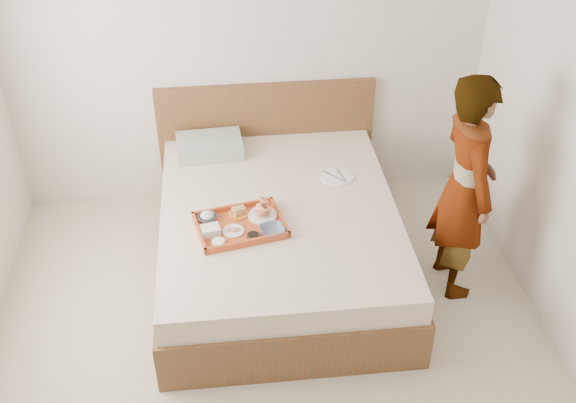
% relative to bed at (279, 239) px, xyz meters
% --- Properties ---
extents(ground, '(3.50, 4.00, 0.01)m').
position_rel_bed_xyz_m(ground, '(-0.13, -1.00, -0.27)').
color(ground, beige).
rests_on(ground, ground).
extents(wall_back, '(3.50, 0.01, 2.60)m').
position_rel_bed_xyz_m(wall_back, '(-0.13, 1.00, 1.04)').
color(wall_back, silver).
rests_on(wall_back, ground).
extents(bed, '(1.65, 2.00, 0.53)m').
position_rel_bed_xyz_m(bed, '(0.00, 0.00, 0.00)').
color(bed, brown).
rests_on(bed, ground).
extents(headboard, '(1.65, 0.06, 0.95)m').
position_rel_bed_xyz_m(headboard, '(0.00, 0.97, 0.21)').
color(headboard, brown).
rests_on(headboard, ground).
extents(pillow, '(0.50, 0.35, 0.11)m').
position_rel_bed_xyz_m(pillow, '(-0.44, 0.74, 0.32)').
color(pillow, '#9DAB99').
rests_on(pillow, bed).
extents(tray, '(0.62, 0.50, 0.05)m').
position_rel_bed_xyz_m(tray, '(-0.26, -0.19, 0.29)').
color(tray, '#B64927').
rests_on(tray, bed).
extents(prawn_plate, '(0.22, 0.22, 0.01)m').
position_rel_bed_xyz_m(prawn_plate, '(-0.12, -0.10, 0.29)').
color(prawn_plate, white).
rests_on(prawn_plate, tray).
extents(navy_bowl_big, '(0.18, 0.18, 0.04)m').
position_rel_bed_xyz_m(navy_bowl_big, '(-0.07, -0.27, 0.30)').
color(navy_bowl_big, '#152144').
rests_on(navy_bowl_big, tray).
extents(sauce_dish, '(0.09, 0.09, 0.03)m').
position_rel_bed_xyz_m(sauce_dish, '(-0.19, -0.32, 0.29)').
color(sauce_dish, black).
rests_on(sauce_dish, tray).
extents(meat_plate, '(0.16, 0.16, 0.01)m').
position_rel_bed_xyz_m(meat_plate, '(-0.31, -0.24, 0.28)').
color(meat_plate, white).
rests_on(meat_plate, tray).
extents(bread_plate, '(0.16, 0.16, 0.01)m').
position_rel_bed_xyz_m(bread_plate, '(-0.27, -0.06, 0.28)').
color(bread_plate, orange).
rests_on(bread_plate, tray).
extents(salad_bowl, '(0.14, 0.14, 0.04)m').
position_rel_bed_xyz_m(salad_bowl, '(-0.47, -0.10, 0.30)').
color(salad_bowl, '#152144').
rests_on(salad_bowl, tray).
extents(plastic_tub, '(0.13, 0.12, 0.05)m').
position_rel_bed_xyz_m(plastic_tub, '(-0.45, -0.24, 0.30)').
color(plastic_tub, silver).
rests_on(plastic_tub, tray).
extents(cheese_round, '(0.09, 0.09, 0.03)m').
position_rel_bed_xyz_m(cheese_round, '(-0.41, -0.35, 0.29)').
color(cheese_round, white).
rests_on(cheese_round, tray).
extents(dinner_plate, '(0.30, 0.30, 0.01)m').
position_rel_bed_xyz_m(dinner_plate, '(0.44, 0.31, 0.27)').
color(dinner_plate, white).
rests_on(dinner_plate, bed).
extents(person, '(0.40, 0.59, 1.55)m').
position_rel_bed_xyz_m(person, '(1.15, -0.24, 0.51)').
color(person, white).
rests_on(person, ground).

